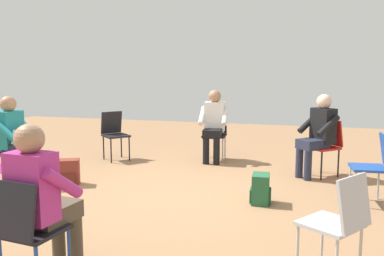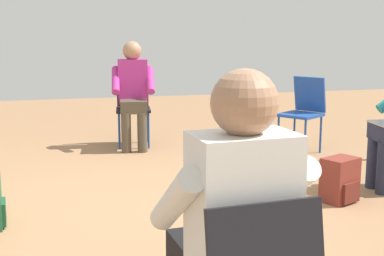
{
  "view_description": "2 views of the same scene",
  "coord_description": "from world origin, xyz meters",
  "px_view_note": "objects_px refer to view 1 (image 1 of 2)",
  "views": [
    {
      "loc": [
        -1.74,
        4.97,
        1.65
      ],
      "look_at": [
        -0.3,
        -0.15,
        0.87
      ],
      "focal_mm": 40.0,
      "sensor_mm": 36.0,
      "label": 1
    },
    {
      "loc": [
        -0.7,
        -3.87,
        1.35
      ],
      "look_at": [
        0.29,
        -0.09,
        0.64
      ],
      "focal_mm": 50.0,
      "sensor_mm": 36.0,
      "label": 2
    }
  ],
  "objects_px": {
    "chair_east": "(7,148)",
    "chair_south": "(215,132)",
    "chair_southwest": "(326,143)",
    "person_in_black": "(318,131)",
    "person_with_laptop": "(15,135)",
    "person_in_white": "(214,122)",
    "backpack_near_laptop_user": "(69,174)",
    "chair_southeast": "(114,132)",
    "chair_northwest": "(339,219)",
    "backpack_by_empty_chair": "(261,191)",
    "chair_west": "(375,163)",
    "chair_north": "(27,226)",
    "person_in_magenta": "(42,194)"
  },
  "relations": [
    {
      "from": "chair_east",
      "to": "chair_south",
      "type": "xyz_separation_m",
      "value": [
        -2.49,
        -2.33,
        0.0
      ]
    },
    {
      "from": "chair_southwest",
      "to": "person_in_black",
      "type": "height_order",
      "value": "person_in_black"
    },
    {
      "from": "person_with_laptop",
      "to": "person_in_white",
      "type": "height_order",
      "value": "same"
    },
    {
      "from": "person_in_white",
      "to": "backpack_near_laptop_user",
      "type": "distance_m",
      "value": 2.64
    },
    {
      "from": "chair_southeast",
      "to": "chair_northwest",
      "type": "distance_m",
      "value": 5.02
    },
    {
      "from": "backpack_near_laptop_user",
      "to": "backpack_by_empty_chair",
      "type": "height_order",
      "value": "same"
    },
    {
      "from": "chair_south",
      "to": "backpack_near_laptop_user",
      "type": "xyz_separation_m",
      "value": [
        1.6,
        2.19,
        -0.34
      ]
    },
    {
      "from": "backpack_by_empty_chair",
      "to": "chair_southwest",
      "type": "bearing_deg",
      "value": -115.99
    },
    {
      "from": "chair_northwest",
      "to": "person_in_black",
      "type": "relative_size",
      "value": 0.69
    },
    {
      "from": "chair_west",
      "to": "chair_southeast",
      "type": "xyz_separation_m",
      "value": [
        4.1,
        -1.41,
        0.0
      ]
    },
    {
      "from": "backpack_near_laptop_user",
      "to": "person_with_laptop",
      "type": "bearing_deg",
      "value": 12.01
    },
    {
      "from": "chair_southwest",
      "to": "backpack_near_laptop_user",
      "type": "relative_size",
      "value": 2.36
    },
    {
      "from": "chair_southwest",
      "to": "person_with_laptop",
      "type": "relative_size",
      "value": 0.69
    },
    {
      "from": "person_with_laptop",
      "to": "person_in_black",
      "type": "relative_size",
      "value": 1.0
    },
    {
      "from": "person_with_laptop",
      "to": "backpack_by_empty_chair",
      "type": "relative_size",
      "value": 3.44
    },
    {
      "from": "chair_north",
      "to": "person_in_white",
      "type": "distance_m",
      "value": 4.65
    },
    {
      "from": "chair_northwest",
      "to": "backpack_near_laptop_user",
      "type": "height_order",
      "value": "chair_northwest"
    },
    {
      "from": "chair_north",
      "to": "chair_northwest",
      "type": "relative_size",
      "value": 1.0
    },
    {
      "from": "chair_southeast",
      "to": "chair_south",
      "type": "xyz_separation_m",
      "value": [
        -1.71,
        -0.51,
        0.0
      ]
    },
    {
      "from": "person_in_black",
      "to": "person_in_white",
      "type": "distance_m",
      "value": 1.85
    },
    {
      "from": "chair_east",
      "to": "backpack_near_laptop_user",
      "type": "relative_size",
      "value": 2.36
    },
    {
      "from": "chair_west",
      "to": "chair_north",
      "type": "relative_size",
      "value": 1.0
    },
    {
      "from": "chair_south",
      "to": "chair_southwest",
      "type": "height_order",
      "value": "same"
    },
    {
      "from": "chair_west",
      "to": "backpack_by_empty_chair",
      "type": "height_order",
      "value": "chair_west"
    },
    {
      "from": "chair_south",
      "to": "chair_northwest",
      "type": "height_order",
      "value": "same"
    },
    {
      "from": "chair_southwest",
      "to": "chair_east",
      "type": "bearing_deg",
      "value": 66.86
    },
    {
      "from": "chair_west",
      "to": "person_with_laptop",
      "type": "height_order",
      "value": "person_with_laptop"
    },
    {
      "from": "person_in_white",
      "to": "backpack_by_empty_chair",
      "type": "distance_m",
      "value": 2.44
    },
    {
      "from": "person_in_magenta",
      "to": "backpack_by_empty_chair",
      "type": "distance_m",
      "value": 2.77
    },
    {
      "from": "chair_northwest",
      "to": "chair_southeast",
      "type": "bearing_deg",
      "value": 79.64
    },
    {
      "from": "chair_south",
      "to": "person_in_magenta",
      "type": "relative_size",
      "value": 0.69
    },
    {
      "from": "chair_east",
      "to": "person_in_white",
      "type": "height_order",
      "value": "person_in_white"
    },
    {
      "from": "person_with_laptop",
      "to": "person_in_white",
      "type": "bearing_deg",
      "value": 139.2
    },
    {
      "from": "chair_west",
      "to": "backpack_near_laptop_user",
      "type": "bearing_deg",
      "value": 87.77
    },
    {
      "from": "chair_south",
      "to": "person_in_black",
      "type": "distance_m",
      "value": 1.93
    },
    {
      "from": "chair_north",
      "to": "chair_east",
      "type": "bearing_deg",
      "value": 138.53
    },
    {
      "from": "chair_north",
      "to": "person_in_white",
      "type": "bearing_deg",
      "value": 93.17
    },
    {
      "from": "backpack_near_laptop_user",
      "to": "backpack_by_empty_chair",
      "type": "relative_size",
      "value": 1.0
    },
    {
      "from": "chair_south",
      "to": "chair_east",
      "type": "bearing_deg",
      "value": 38.75
    },
    {
      "from": "chair_southwest",
      "to": "person_in_magenta",
      "type": "xyz_separation_m",
      "value": [
        2.17,
        3.95,
        0.2
      ]
    },
    {
      "from": "chair_north",
      "to": "person_with_laptop",
      "type": "xyz_separation_m",
      "value": [
        2.0,
        -2.46,
        0.2
      ]
    },
    {
      "from": "chair_east",
      "to": "backpack_by_empty_chair",
      "type": "distance_m",
      "value": 3.59
    },
    {
      "from": "chair_southwest",
      "to": "backpack_near_laptop_user",
      "type": "xyz_separation_m",
      "value": [
        3.46,
        1.5,
        -0.34
      ]
    },
    {
      "from": "chair_west",
      "to": "chair_east",
      "type": "relative_size",
      "value": 1.0
    },
    {
      "from": "backpack_near_laptop_user",
      "to": "backpack_by_empty_chair",
      "type": "distance_m",
      "value": 2.68
    },
    {
      "from": "person_in_black",
      "to": "backpack_near_laptop_user",
      "type": "bearing_deg",
      "value": 68.79
    },
    {
      "from": "chair_east",
      "to": "person_in_black",
      "type": "xyz_separation_m",
      "value": [
        -4.24,
        -1.52,
        0.2
      ]
    },
    {
      "from": "person_in_magenta",
      "to": "backpack_near_laptop_user",
      "type": "relative_size",
      "value": 3.44
    },
    {
      "from": "chair_east",
      "to": "chair_north",
      "type": "xyz_separation_m",
      "value": [
        -2.17,
        2.48,
        0.0
      ]
    },
    {
      "from": "chair_north",
      "to": "chair_south",
      "type": "distance_m",
      "value": 4.82
    }
  ]
}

